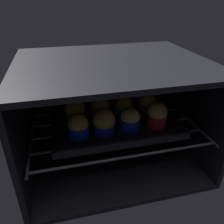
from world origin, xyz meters
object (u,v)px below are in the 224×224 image
Objects in this scene: muffin_row0_col1 at (104,122)px; muffin_row1_col3 at (147,104)px; muffin_row0_col0 at (78,126)px; muffin_row2_col1 at (94,100)px; baking_tray at (112,119)px; muffin_row0_col3 at (157,115)px; muffin_row0_col2 at (130,119)px; muffin_row1_col1 at (101,109)px; muffin_row1_col2 at (123,107)px; muffin_row1_col0 at (75,112)px; muffin_row2_col2 at (118,98)px; muffin_row2_col3 at (139,94)px; muffin_row2_col0 at (71,100)px.

muffin_row0_col1 reaches higher than muffin_row1_col3.
muffin_row0_col0 is 18.57cm from muffin_row2_col1.
baking_tray is 15.61cm from muffin_row0_col0.
muffin_row0_col3 is at bearing -32.31° from baking_tray.
muffin_row1_col1 is (-7.71, 8.50, 0.26)cm from muffin_row0_col2.
muffin_row1_col3 reaches higher than muffin_row0_col0.
muffin_row1_col2 is (4.11, 0.20, 3.98)cm from baking_tray.
muffin_row1_col0 reaches higher than muffin_row1_col2.
muffin_row0_col3 is 26.67cm from muffin_row1_col0.
muffin_row0_col3 is 1.16× the size of muffin_row2_col2.
muffin_row1_col0 is 1.13× the size of muffin_row1_col2.
muffin_row1_col3 is 19.17cm from muffin_row2_col1.
muffin_row2_col3 reaches higher than muffin_row1_col1.
muffin_row2_col2 is at bearing 27.29° from muffin_row1_col0.
muffin_row0_col1 is 11.20cm from muffin_row1_col0.
muffin_row0_col2 is 0.93× the size of muffin_row1_col1.
muffin_row0_col3 is (12.93, -8.18, 4.49)cm from baking_tray.
muffin_row1_col0 is 1.08× the size of muffin_row1_col1.
baking_tray is 10.17cm from muffin_row2_col2.
muffin_row2_col2 is at bearing 117.70° from muffin_row0_col3.
muffin_row0_col1 is 1.02× the size of muffin_row1_col3.
muffin_row1_col0 is 1.15× the size of muffin_row2_col2.
muffin_row2_col3 reaches higher than muffin_row1_col2.
muffin_row1_col0 is at bearing -178.82° from baking_tray.
muffin_row0_col2 is 9.11cm from muffin_row0_col3.
muffin_row1_col1 is 0.87× the size of muffin_row2_col0.
muffin_row2_col1 is 0.99× the size of muffin_row2_col3.
muffin_row0_col2 is at bearing 1.12° from muffin_row0_col0.
muffin_row1_col3 is (25.30, 0.47, -0.45)cm from muffin_row1_col0.
muffin_row2_col3 reaches higher than muffin_row2_col1.
muffin_row1_col1 is at bearing 179.64° from muffin_row1_col3.
muffin_row1_col1 is (-3.88, 0.32, 4.22)cm from baking_tray.
muffin_row0_col3 reaches higher than muffin_row0_col2.
muffin_row0_col2 reaches higher than baking_tray.
muffin_row0_col3 is 1.05× the size of muffin_row2_col1.
muffin_row2_col2 is (8.72, 16.43, -0.33)cm from muffin_row0_col1.
muffin_row2_col3 is at bearing 0.94° from muffin_row2_col2.
muffin_row1_col1 is at bearing 179.17° from muffin_row1_col2.
muffin_row2_col2 is (8.83, 0.06, -0.35)cm from muffin_row2_col1.
muffin_row0_col3 reaches higher than muffin_row0_col1.
muffin_row2_col0 is (-12.93, 8.75, 4.77)cm from baking_tray.
muffin_row2_col0 is (-0.48, 17.24, 0.72)cm from muffin_row0_col0.
muffin_row2_col2 is at bearing 89.13° from muffin_row1_col2.
muffin_row0_col0 is 0.89× the size of muffin_row0_col1.
muffin_row0_col3 is 1.04× the size of muffin_row2_col3.
muffin_row0_col3 is 16.72cm from muffin_row2_col3.
muffin_row0_col3 is at bearing -26.82° from muffin_row1_col1.
muffin_row0_col3 is at bearing -0.02° from muffin_row0_col2.
muffin_row0_col1 is 1.02× the size of muffin_row2_col3.
muffin_row2_col0 is at bearing 177.15° from muffin_row2_col1.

